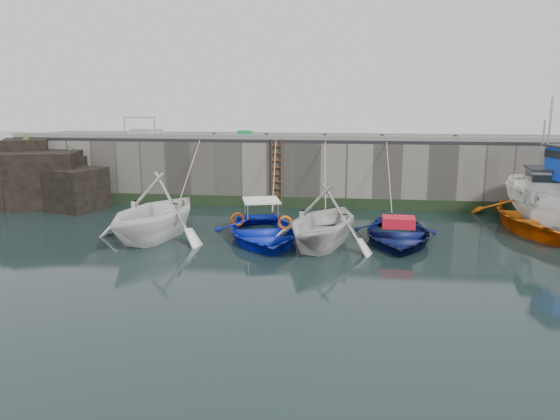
# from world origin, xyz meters

# --- Properties ---
(ground) EXTENTS (120.00, 120.00, 0.00)m
(ground) POSITION_xyz_m (0.00, 0.00, 0.00)
(ground) COLOR black
(ground) RESTS_ON ground
(quay_back) EXTENTS (30.00, 5.00, 3.00)m
(quay_back) POSITION_xyz_m (0.00, 12.50, 1.50)
(quay_back) COLOR slate
(quay_back) RESTS_ON ground
(road_back) EXTENTS (30.00, 5.00, 0.16)m
(road_back) POSITION_xyz_m (0.00, 12.50, 3.08)
(road_back) COLOR black
(road_back) RESTS_ON quay_back
(kerb_back) EXTENTS (30.00, 0.30, 0.20)m
(kerb_back) POSITION_xyz_m (0.00, 10.15, 3.26)
(kerb_back) COLOR slate
(kerb_back) RESTS_ON road_back
(algae_back) EXTENTS (30.00, 0.08, 0.50)m
(algae_back) POSITION_xyz_m (0.00, 9.96, 0.25)
(algae_back) COLOR black
(algae_back) RESTS_ON ground
(rock_outcrop) EXTENTS (5.85, 4.24, 3.41)m
(rock_outcrop) POSITION_xyz_m (-12.92, 9.11, 1.26)
(rock_outcrop) COLOR black
(rock_outcrop) RESTS_ON ground
(ladder) EXTENTS (0.51, 0.08, 3.20)m
(ladder) POSITION_xyz_m (-2.00, 9.91, 1.59)
(ladder) COLOR #3F1E0F
(ladder) RESTS_ON ground
(boat_near_white) EXTENTS (5.50, 6.03, 2.73)m
(boat_near_white) POSITION_xyz_m (-5.70, 3.79, 0.00)
(boat_near_white) COLOR white
(boat_near_white) RESTS_ON ground
(boat_near_white_rope) EXTENTS (0.04, 4.53, 3.10)m
(boat_near_white_rope) POSITION_xyz_m (-5.70, 8.15, 0.00)
(boat_near_white_rope) COLOR tan
(boat_near_white_rope) RESTS_ON ground
(boat_near_blue) EXTENTS (4.95, 5.99, 1.08)m
(boat_near_blue) POSITION_xyz_m (-1.75, 4.12, 0.00)
(boat_near_blue) COLOR #0B1DB3
(boat_near_blue) RESTS_ON ground
(boat_near_blue_rope) EXTENTS (0.04, 4.27, 3.10)m
(boat_near_blue_rope) POSITION_xyz_m (-1.75, 8.31, 0.00)
(boat_near_blue_rope) COLOR tan
(boat_near_blue_rope) RESTS_ON ground
(boat_near_blacktrim) EXTENTS (5.29, 5.72, 2.48)m
(boat_near_blacktrim) POSITION_xyz_m (0.45, 3.46, 0.00)
(boat_near_blacktrim) COLOR silver
(boat_near_blacktrim) RESTS_ON ground
(boat_near_blacktrim_rope) EXTENTS (0.04, 4.80, 3.10)m
(boat_near_blacktrim_rope) POSITION_xyz_m (0.45, 7.98, 0.00)
(boat_near_blacktrim_rope) COLOR tan
(boat_near_blacktrim_rope) RESTS_ON ground
(boat_near_navy) EXTENTS (3.69, 5.02, 1.01)m
(boat_near_navy) POSITION_xyz_m (3.09, 4.51, 0.00)
(boat_near_navy) COLOR #0B1244
(boat_near_navy) RESTS_ON ground
(boat_near_navy_rope) EXTENTS (0.04, 3.96, 3.10)m
(boat_near_navy_rope) POSITION_xyz_m (3.09, 8.51, 0.00)
(boat_near_navy_rope) COLOR tan
(boat_near_navy_rope) RESTS_ON ground
(boat_far_orange) EXTENTS (6.23, 8.04, 4.53)m
(boat_far_orange) POSITION_xyz_m (8.99, 7.34, 0.49)
(boat_far_orange) COLOR orange
(boat_far_orange) RESTS_ON ground
(fish_crate) EXTENTS (0.73, 0.53, 0.32)m
(fish_crate) POSITION_xyz_m (-3.76, 11.56, 3.32)
(fish_crate) COLOR green
(fish_crate) RESTS_ON road_back
(railing) EXTENTS (1.60, 1.05, 1.00)m
(railing) POSITION_xyz_m (-8.75, 11.25, 3.36)
(railing) COLOR #A5A8AD
(railing) RESTS_ON road_back
(bollard_a) EXTENTS (0.18, 0.18, 0.28)m
(bollard_a) POSITION_xyz_m (-5.00, 10.25, 3.30)
(bollard_a) COLOR #3F1E0F
(bollard_a) RESTS_ON road_back
(bollard_b) EXTENTS (0.18, 0.18, 0.28)m
(bollard_b) POSITION_xyz_m (-2.50, 10.25, 3.30)
(bollard_b) COLOR #3F1E0F
(bollard_b) RESTS_ON road_back
(bollard_c) EXTENTS (0.18, 0.18, 0.28)m
(bollard_c) POSITION_xyz_m (0.20, 10.25, 3.30)
(bollard_c) COLOR #3F1E0F
(bollard_c) RESTS_ON road_back
(bollard_d) EXTENTS (0.18, 0.18, 0.28)m
(bollard_d) POSITION_xyz_m (2.80, 10.25, 3.30)
(bollard_d) COLOR #3F1E0F
(bollard_d) RESTS_ON road_back
(bollard_e) EXTENTS (0.18, 0.18, 0.28)m
(bollard_e) POSITION_xyz_m (6.00, 10.25, 3.30)
(bollard_e) COLOR #3F1E0F
(bollard_e) RESTS_ON road_back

